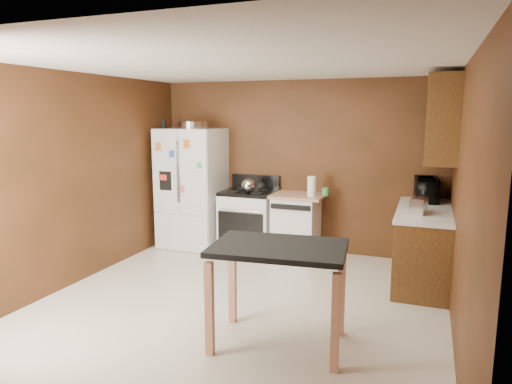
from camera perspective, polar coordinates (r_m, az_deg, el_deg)
The scene contains 18 objects.
floor at distance 5.01m, azimuth -2.22°, elevation -13.99°, with size 4.50×4.50×0.00m, color silver.
ceiling at distance 4.61m, azimuth -2.43°, elevation 15.79°, with size 4.50×4.50×0.00m, color white.
wall_back at distance 6.75m, azimuth 5.18°, elevation 3.19°, with size 4.20×4.20×0.00m, color #5D2D18.
wall_front at distance 2.77m, azimuth -20.97°, elevation -6.89°, with size 4.20×4.20×0.00m, color #5D2D18.
wall_left at distance 5.79m, azimuth -21.82°, elevation 1.46°, with size 4.50×4.50×0.00m, color #5D2D18.
wall_right at distance 4.30m, azimuth 24.43°, elevation -1.38°, with size 4.50×4.50×0.00m, color #5D2D18.
roasting_pan at distance 6.88m, azimuth -7.83°, elevation 8.30°, with size 0.43×0.43×0.11m, color silver.
pen_cup at distance 7.03m, azimuth -11.50°, elevation 8.26°, with size 0.08×0.08×0.12m, color black.
kettle at distance 6.53m, azimuth -0.97°, elevation 0.81°, with size 0.20×0.20×0.20m, color silver.
paper_towel at distance 6.32m, azimuth 6.97°, elevation 0.70°, with size 0.12×0.12×0.28m, color white.
green_canister at distance 6.42m, azimuth 8.64°, elevation 0.03°, with size 0.10×0.10×0.11m, color green.
toaster at distance 5.48m, azimuth 19.68°, elevation -1.61°, with size 0.15×0.25×0.18m, color silver.
microwave at distance 6.26m, azimuth 20.53°, elevation 0.16°, with size 0.50×0.34×0.28m, color black.
refrigerator at distance 7.03m, azimuth -8.00°, elevation 0.52°, with size 0.90×0.80×1.80m.
gas_range at distance 6.79m, azimuth -0.89°, elevation -3.49°, with size 0.76×0.68×1.10m.
dishwasher at distance 6.59m, azimuth 5.04°, elevation -4.02°, with size 0.78×0.63×0.89m.
right_cabinets at distance 5.80m, azimuth 20.75°, elevation -1.89°, with size 0.63×1.58×2.45m.
island at distance 3.97m, azimuth 2.85°, elevation -8.69°, with size 1.21×0.88×0.91m.
Camera 1 is at (1.80, -4.22, 2.01)m, focal length 32.00 mm.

